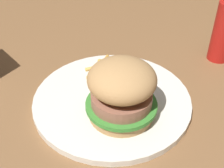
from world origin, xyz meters
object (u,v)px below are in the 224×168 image
(ketchup_bottle, at_px, (224,32))
(plate, at_px, (112,100))
(sandwich, at_px, (122,91))
(fries_pile, at_px, (109,68))

(ketchup_bottle, bearing_deg, plate, 133.99)
(sandwich, height_order, fries_pile, sandwich)
(sandwich, bearing_deg, ketchup_bottle, -37.21)
(fries_pile, bearing_deg, ketchup_bottle, -63.60)
(sandwich, xyz_separation_m, fries_pile, (0.12, 0.04, -0.04))
(sandwich, relative_size, fries_pile, 1.19)
(plate, height_order, sandwich, sandwich)
(plate, bearing_deg, fries_pile, 15.01)
(sandwich, distance_m, fries_pile, 0.13)
(fries_pile, bearing_deg, plate, -164.99)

